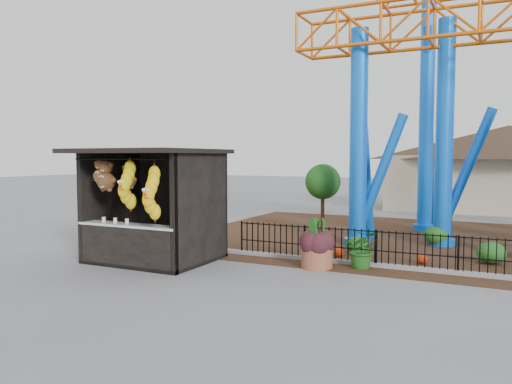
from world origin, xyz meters
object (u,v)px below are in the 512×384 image
at_px(prize_booth, 149,207).
at_px(roller_coaster, 486,49).
at_px(terracotta_planter, 317,257).
at_px(potted_plant, 363,249).

xyz_separation_m(prize_booth, roller_coaster, (8.10, 7.31, 4.92)).
xyz_separation_m(prize_booth, terracotta_planter, (4.40, 1.33, -1.24)).
height_order(prize_booth, terracotta_planter, prize_booth).
relative_size(roller_coaster, potted_plant, 10.76).
xyz_separation_m(prize_booth, potted_plant, (5.50, 1.79, -1.02)).
bearing_deg(prize_booth, potted_plant, 17.99).
relative_size(roller_coaster, terracotta_planter, 13.42).
distance_m(roller_coaster, potted_plant, 8.51).
height_order(roller_coaster, terracotta_planter, roller_coaster).
bearing_deg(prize_booth, terracotta_planter, 16.81).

